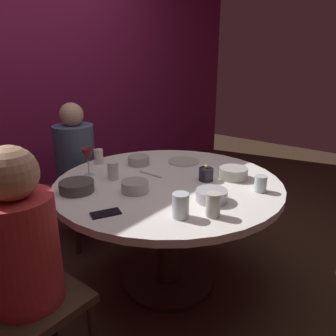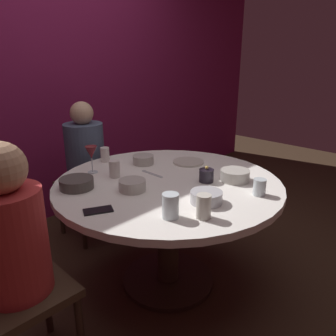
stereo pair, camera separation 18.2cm
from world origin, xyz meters
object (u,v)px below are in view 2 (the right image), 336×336
(dinner_plate, at_px, (188,162))
(bowl_rice_portion, at_px, (143,160))
(cup_by_left_diner, at_px, (204,206))
(cup_far_edge, at_px, (170,206))
(cup_near_candle, at_px, (259,187))
(wine_glass, at_px, (91,154))
(bowl_small_white, at_px, (132,185))
(cup_by_right_diner, at_px, (105,155))
(seated_diner_left, at_px, (12,242))
(cell_phone, at_px, (98,210))
(dining_table, at_px, (168,202))
(bowl_salad_center, at_px, (77,183))
(seated_diner_back, at_px, (85,156))
(candle_holder, at_px, (206,175))
(bowl_serving_large, at_px, (206,197))
(cup_center_front, at_px, (115,169))
(bowl_sauce_side, at_px, (235,175))

(dinner_plate, height_order, bowl_rice_portion, bowl_rice_portion)
(cup_by_left_diner, distance_m, cup_far_edge, 0.15)
(dinner_plate, xyz_separation_m, cup_near_candle, (-0.16, -0.64, 0.04))
(wine_glass, distance_m, bowl_small_white, 0.42)
(cup_near_candle, distance_m, cup_by_right_diner, 1.11)
(seated_diner_left, height_order, cup_near_candle, seated_diner_left)
(bowl_rice_portion, bearing_deg, cell_phone, -148.66)
(cup_by_left_diner, distance_m, cup_by_right_diner, 1.05)
(wine_glass, height_order, bowl_small_white, wine_glass)
(cell_phone, bearing_deg, dining_table, -59.43)
(bowl_small_white, relative_size, cup_far_edge, 1.27)
(cell_phone, distance_m, bowl_salad_center, 0.34)
(seated_diner_left, bearing_deg, bowl_small_white, 3.11)
(seated_diner_back, height_order, wine_glass, seated_diner_back)
(dining_table, distance_m, cup_near_candle, 0.57)
(wine_glass, bearing_deg, cup_near_candle, -65.95)
(candle_holder, bearing_deg, bowl_serving_large, -142.26)
(bowl_serving_large, distance_m, bowl_rice_portion, 0.74)
(cup_by_left_diner, relative_size, cup_center_front, 1.10)
(bowl_sauce_side, height_order, cup_by_right_diner, cup_by_right_diner)
(cell_phone, relative_size, cup_center_front, 1.34)
(wine_glass, height_order, cup_by_right_diner, wine_glass)
(wine_glass, relative_size, bowl_serving_large, 1.07)
(candle_holder, bearing_deg, cell_phone, 169.02)
(seated_diner_back, xyz_separation_m, cup_far_edge, (-0.34, -1.25, 0.09))
(cup_near_candle, bearing_deg, bowl_serving_large, 152.63)
(bowl_sauce_side, bearing_deg, bowl_salad_center, 141.53)
(seated_diner_left, bearing_deg, candle_holder, -9.29)
(seated_diner_left, xyz_separation_m, seated_diner_back, (0.93, 0.91, -0.02))
(seated_diner_back, distance_m, cup_far_edge, 1.30)
(dinner_plate, distance_m, cup_by_right_diner, 0.59)
(cell_phone, height_order, bowl_serving_large, bowl_serving_large)
(cup_near_candle, xyz_separation_m, cup_center_front, (-0.37, 0.79, 0.01))
(seated_diner_left, xyz_separation_m, bowl_small_white, (0.68, 0.04, 0.05))
(bowl_small_white, bearing_deg, seated_diner_back, 74.18)
(cup_near_candle, xyz_separation_m, cup_by_left_diner, (-0.42, 0.05, 0.01))
(dining_table, height_order, bowl_sauce_side, bowl_sauce_side)
(bowl_small_white, relative_size, bowl_rice_portion, 1.03)
(cell_phone, xyz_separation_m, cup_center_front, (0.35, 0.33, 0.05))
(cell_phone, distance_m, bowl_small_white, 0.30)
(cup_near_candle, bearing_deg, bowl_salad_center, 128.70)
(bowl_small_white, bearing_deg, seated_diner_left, -176.89)
(bowl_rice_portion, bearing_deg, cup_near_candle, -85.01)
(bowl_rice_portion, bearing_deg, cup_center_front, -167.40)
(bowl_salad_center, bearing_deg, bowl_rice_portion, 6.14)
(dining_table, bearing_deg, bowl_small_white, 171.52)
(dining_table, distance_m, wine_glass, 0.57)
(bowl_small_white, bearing_deg, bowl_sauce_side, -31.62)
(bowl_serving_large, xyz_separation_m, cup_far_edge, (-0.25, 0.02, 0.03))
(candle_holder, relative_size, bowl_small_white, 0.65)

